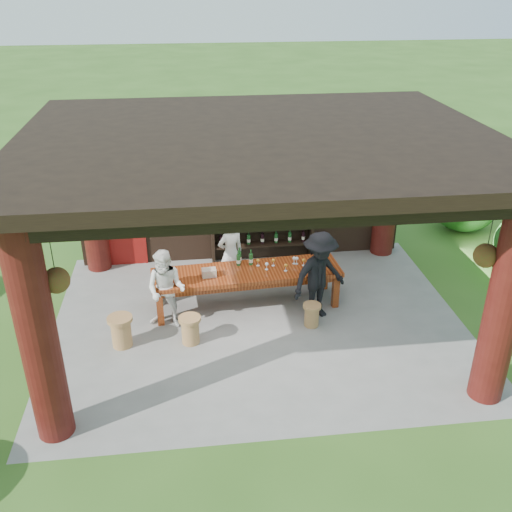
{
  "coord_description": "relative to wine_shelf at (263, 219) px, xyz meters",
  "views": [
    {
      "loc": [
        -1.12,
        -8.72,
        5.77
      ],
      "look_at": [
        0.0,
        0.4,
        1.15
      ],
      "focal_mm": 40.0,
      "sensor_mm": 36.0,
      "label": 1
    }
  ],
  "objects": [
    {
      "name": "guest_woman",
      "position": [
        -2.02,
        -2.35,
        -0.24
      ],
      "size": [
        0.87,
        0.77,
        1.48
      ],
      "primitive_type": "imported",
      "rotation": [
        0.0,
        0.0,
        -0.34
      ],
      "color": "silver",
      "rests_on": "ground"
    },
    {
      "name": "napkin_basket",
      "position": [
        -1.25,
        -1.96,
        -0.16
      ],
      "size": [
        0.27,
        0.2,
        0.14
      ],
      "primitive_type": "cube",
      "rotation": [
        0.0,
        0.0,
        0.07
      ],
      "color": "#BF6672",
      "rests_on": "tasting_table"
    },
    {
      "name": "ground",
      "position": [
        -0.39,
        -2.45,
        -0.98
      ],
      "size": [
        90.0,
        90.0,
        0.0
      ],
      "primitive_type": "plane",
      "color": "#2D5119",
      "rests_on": "ground"
    },
    {
      "name": "table_glasses",
      "position": [
        0.15,
        -1.76,
        -0.16
      ],
      "size": [
        0.93,
        0.33,
        0.15
      ],
      "color": "silver",
      "rests_on": "tasting_table"
    },
    {
      "name": "wine_shelf",
      "position": [
        0.0,
        0.0,
        0.0
      ],
      "size": [
        2.22,
        0.34,
        1.95
      ],
      "color": "black",
      "rests_on": "ground"
    },
    {
      "name": "stool_far_left",
      "position": [
        -2.8,
        -2.89,
        -0.68
      ],
      "size": [
        0.43,
        0.43,
        0.57
      ],
      "rotation": [
        0.0,
        0.0,
        0.1
      ],
      "color": "#9C723E",
      "rests_on": "ground"
    },
    {
      "name": "trees",
      "position": [
        3.46,
        -0.77,
        2.38
      ],
      "size": [
        21.7,
        9.49,
        4.8
      ],
      "color": "#3F2819",
      "rests_on": "ground"
    },
    {
      "name": "guest_man",
      "position": [
        0.72,
        -2.38,
        -0.14
      ],
      "size": [
        1.25,
        1.03,
        1.69
      ],
      "primitive_type": "imported",
      "rotation": [
        0.0,
        0.0,
        0.44
      ],
      "color": "black",
      "rests_on": "ground"
    },
    {
      "name": "stool_near_right",
      "position": [
        0.54,
        -2.68,
        -0.75
      ],
      "size": [
        0.33,
        0.33,
        0.43
      ],
      "rotation": [
        0.0,
        0.0,
        -0.43
      ],
      "color": "#9C723E",
      "rests_on": "ground"
    },
    {
      "name": "tasting_table",
      "position": [
        -0.54,
        -1.85,
        -0.35
      ],
      "size": [
        3.58,
        1.14,
        0.75
      ],
      "rotation": [
        0.0,
        0.0,
        0.07
      ],
      "color": "#58200C",
      "rests_on": "ground"
    },
    {
      "name": "host",
      "position": [
        -0.78,
        -1.07,
        -0.24
      ],
      "size": [
        0.64,
        0.53,
        1.49
      ],
      "primitive_type": "imported",
      "rotation": [
        0.0,
        0.0,
        3.52
      ],
      "color": "silver",
      "rests_on": "ground"
    },
    {
      "name": "pavilion",
      "position": [
        -0.41,
        -2.02,
        1.15
      ],
      "size": [
        7.5,
        6.0,
        3.6
      ],
      "color": "slate",
      "rests_on": "ground"
    },
    {
      "name": "stool_near_left",
      "position": [
        -1.64,
        -2.95,
        -0.71
      ],
      "size": [
        0.39,
        0.39,
        0.51
      ],
      "rotation": [
        0.0,
        0.0,
        -0.07
      ],
      "color": "#9C723E",
      "rests_on": "ground"
    },
    {
      "name": "shrubs",
      "position": [
        1.42,
        -1.82,
        -0.42
      ],
      "size": [
        15.64,
        8.85,
        1.36
      ],
      "color": "#194C14",
      "rests_on": "ground"
    },
    {
      "name": "table_bottles",
      "position": [
        -0.58,
        -1.56,
        -0.08
      ],
      "size": [
        0.32,
        0.19,
        0.31
      ],
      "color": "#194C1E",
      "rests_on": "tasting_table"
    }
  ]
}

